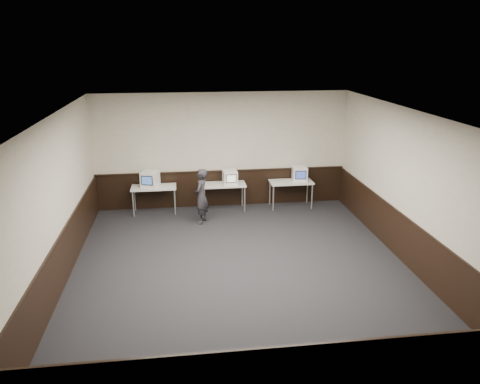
% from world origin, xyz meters
% --- Properties ---
extents(floor, '(8.00, 8.00, 0.00)m').
position_xyz_m(floor, '(0.00, 0.00, 0.00)').
color(floor, black).
rests_on(floor, ground).
extents(ceiling, '(8.00, 8.00, 0.00)m').
position_xyz_m(ceiling, '(0.00, 0.00, 3.20)').
color(ceiling, white).
rests_on(ceiling, back_wall).
extents(back_wall, '(7.00, 0.00, 7.00)m').
position_xyz_m(back_wall, '(0.00, 4.00, 1.60)').
color(back_wall, beige).
rests_on(back_wall, ground).
extents(front_wall, '(7.00, 0.00, 7.00)m').
position_xyz_m(front_wall, '(0.00, -4.00, 1.60)').
color(front_wall, beige).
rests_on(front_wall, ground).
extents(left_wall, '(0.00, 8.00, 8.00)m').
position_xyz_m(left_wall, '(-3.50, 0.00, 1.60)').
color(left_wall, beige).
rests_on(left_wall, ground).
extents(right_wall, '(0.00, 8.00, 8.00)m').
position_xyz_m(right_wall, '(3.50, 0.00, 1.60)').
color(right_wall, beige).
rests_on(right_wall, ground).
extents(wainscot_back, '(6.98, 0.04, 1.00)m').
position_xyz_m(wainscot_back, '(0.00, 3.98, 0.50)').
color(wainscot_back, black).
rests_on(wainscot_back, back_wall).
extents(wainscot_front, '(6.98, 0.04, 1.00)m').
position_xyz_m(wainscot_front, '(0.00, -3.98, 0.50)').
color(wainscot_front, black).
rests_on(wainscot_front, front_wall).
extents(wainscot_left, '(0.04, 7.98, 1.00)m').
position_xyz_m(wainscot_left, '(-3.48, 0.00, 0.50)').
color(wainscot_left, black).
rests_on(wainscot_left, left_wall).
extents(wainscot_right, '(0.04, 7.98, 1.00)m').
position_xyz_m(wainscot_right, '(3.48, 0.00, 0.50)').
color(wainscot_right, black).
rests_on(wainscot_right, right_wall).
extents(wainscot_rail, '(6.98, 0.06, 0.04)m').
position_xyz_m(wainscot_rail, '(0.00, 3.96, 1.02)').
color(wainscot_rail, black).
rests_on(wainscot_rail, wainscot_back).
extents(desk_left, '(1.20, 0.60, 0.75)m').
position_xyz_m(desk_left, '(-1.90, 3.60, 0.68)').
color(desk_left, silver).
rests_on(desk_left, ground).
extents(desk_center, '(1.20, 0.60, 0.75)m').
position_xyz_m(desk_center, '(0.00, 3.60, 0.68)').
color(desk_center, silver).
rests_on(desk_center, ground).
extents(desk_right, '(1.20, 0.60, 0.75)m').
position_xyz_m(desk_right, '(1.90, 3.60, 0.68)').
color(desk_right, silver).
rests_on(desk_right, ground).
extents(emac_left, '(0.54, 0.55, 0.42)m').
position_xyz_m(emac_left, '(-1.99, 3.62, 0.96)').
color(emac_left, white).
rests_on(emac_left, desk_left).
extents(emac_center, '(0.40, 0.43, 0.38)m').
position_xyz_m(emac_center, '(0.17, 3.58, 0.94)').
color(emac_center, white).
rests_on(emac_center, desk_center).
extents(emac_right, '(0.45, 0.47, 0.40)m').
position_xyz_m(emac_right, '(2.15, 3.64, 0.95)').
color(emac_right, white).
rests_on(emac_right, desk_right).
extents(person, '(0.51, 0.61, 1.44)m').
position_xyz_m(person, '(-0.67, 2.70, 0.72)').
color(person, '#252429').
rests_on(person, ground).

